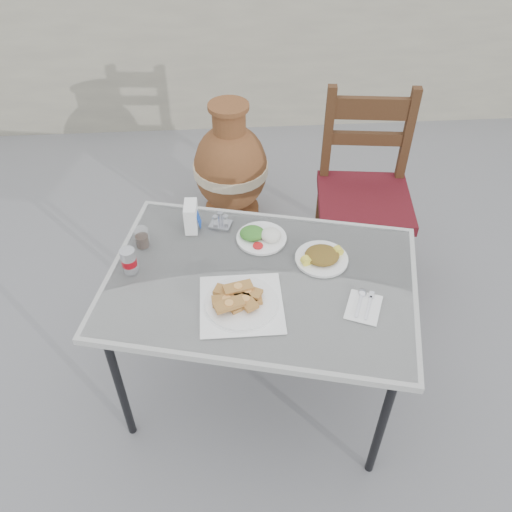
{
  "coord_description": "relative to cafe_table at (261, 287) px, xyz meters",
  "views": [
    {
      "loc": [
        -0.0,
        -1.49,
        2.18
      ],
      "look_at": [
        0.1,
        0.02,
        0.79
      ],
      "focal_mm": 38.0,
      "sensor_mm": 36.0,
      "label": 1
    }
  ],
  "objects": [
    {
      "name": "pide_plate",
      "position": [
        -0.08,
        -0.13,
        0.08
      ],
      "size": [
        0.3,
        0.3,
        0.06
      ],
      "rotation": [
        0.0,
        0.0,
        0.0
      ],
      "color": "white",
      "rests_on": "cafe_table"
    },
    {
      "name": "condiment_caddy",
      "position": [
        -0.15,
        0.32,
        0.07
      ],
      "size": [
        0.1,
        0.09,
        0.06
      ],
      "rotation": [
        0.0,
        0.0,
        -0.32
      ],
      "color": "silver",
      "rests_on": "cafe_table"
    },
    {
      "name": "chair",
      "position": [
        0.59,
        0.75,
        -0.13
      ],
      "size": [
        0.51,
        0.51,
        1.04
      ],
      "rotation": [
        0.0,
        0.0,
        -0.12
      ],
      "color": "black",
      "rests_on": "ground"
    },
    {
      "name": "salad_chopped_plate",
      "position": [
        0.25,
        0.08,
        0.07
      ],
      "size": [
        0.21,
        0.21,
        0.04
      ],
      "color": "white",
      "rests_on": "cafe_table"
    },
    {
      "name": "back_wall",
      "position": [
        -0.11,
        2.53,
        -0.07
      ],
      "size": [
        6.0,
        0.25,
        1.2
      ],
      "primitive_type": "cube",
      "color": "#A9A48D",
      "rests_on": "ground"
    },
    {
      "name": "soda_can",
      "position": [
        -0.5,
        0.07,
        0.1
      ],
      "size": [
        0.06,
        0.06,
        0.11
      ],
      "color": "silver",
      "rests_on": "cafe_table"
    },
    {
      "name": "cafe_table",
      "position": [
        0.0,
        0.0,
        0.0
      ],
      "size": [
        1.34,
        1.05,
        0.72
      ],
      "rotation": [
        0.0,
        0.0,
        -0.24
      ],
      "color": "black",
      "rests_on": "ground"
    },
    {
      "name": "ground",
      "position": [
        -0.11,
        0.03,
        -0.67
      ],
      "size": [
        80.0,
        80.0,
        0.0
      ],
      "primitive_type": "plane",
      "color": "slate",
      "rests_on": "ground"
    },
    {
      "name": "cutlery_napkin",
      "position": [
        0.36,
        -0.17,
        0.05
      ],
      "size": [
        0.17,
        0.19,
        0.01
      ],
      "rotation": [
        0.0,
        0.0,
        -0.39
      ],
      "color": "white",
      "rests_on": "cafe_table"
    },
    {
      "name": "cola_glass",
      "position": [
        -0.46,
        0.22,
        0.09
      ],
      "size": [
        0.06,
        0.06,
        0.08
      ],
      "color": "white",
      "rests_on": "cafe_table"
    },
    {
      "name": "terracotta_urn",
      "position": [
        -0.08,
        1.28,
        -0.3
      ],
      "size": [
        0.45,
        0.45,
        0.78
      ],
      "color": "brown",
      "rests_on": "ground"
    },
    {
      "name": "napkin_holder",
      "position": [
        -0.27,
        0.32,
        0.11
      ],
      "size": [
        0.07,
        0.1,
        0.12
      ],
      "rotation": [
        0.0,
        0.0,
        -0.05
      ],
      "color": "white",
      "rests_on": "cafe_table"
    },
    {
      "name": "salad_rice_plate",
      "position": [
        0.02,
        0.22,
        0.07
      ],
      "size": [
        0.21,
        0.21,
        0.05
      ],
      "color": "white",
      "rests_on": "cafe_table"
    }
  ]
}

